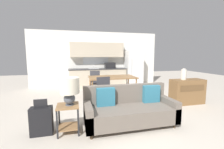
# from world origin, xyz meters

# --- Properties ---
(ground_plane) EXTENTS (20.00, 20.00, 0.00)m
(ground_plane) POSITION_xyz_m (0.00, 0.00, 0.00)
(ground_plane) COLOR beige
(wall_back) EXTENTS (6.40, 0.07, 2.70)m
(wall_back) POSITION_xyz_m (-0.00, 4.63, 1.35)
(wall_back) COLOR silver
(wall_back) RESTS_ON ground_plane
(kitchen_counter) EXTENTS (2.76, 0.65, 2.15)m
(kitchen_counter) POSITION_xyz_m (0.01, 4.33, 0.84)
(kitchen_counter) COLOR beige
(kitchen_counter) RESTS_ON ground_plane
(refrigerator) EXTENTS (0.81, 0.73, 1.78)m
(refrigerator) POSITION_xyz_m (1.83, 4.23, 0.89)
(refrigerator) COLOR white
(refrigerator) RESTS_ON ground_plane
(dining_table) EXTENTS (1.64, 0.92, 0.78)m
(dining_table) POSITION_xyz_m (0.20, 2.21, 0.72)
(dining_table) COLOR olive
(dining_table) RESTS_ON ground_plane
(couch) EXTENTS (1.96, 0.80, 0.86)m
(couch) POSITION_xyz_m (0.05, 0.09, 0.34)
(couch) COLOR #3D2D1E
(couch) RESTS_ON ground_plane
(side_table) EXTENTS (0.42, 0.42, 0.57)m
(side_table) POSITION_xyz_m (-1.25, 0.03, 0.38)
(side_table) COLOR olive
(side_table) RESTS_ON ground_plane
(table_lamp) EXTENTS (0.39, 0.39, 0.54)m
(table_lamp) POSITION_xyz_m (-1.21, 0.02, 0.91)
(table_lamp) COLOR #4C515B
(table_lamp) RESTS_ON side_table
(credenza) EXTENTS (1.06, 0.43, 0.78)m
(credenza) POSITION_xyz_m (2.37, 1.02, 0.39)
(credenza) COLOR brown
(credenza) RESTS_ON ground_plane
(vase) EXTENTS (0.17, 0.17, 0.35)m
(vase) POSITION_xyz_m (2.23, 1.05, 0.94)
(vase) COLOR beige
(vase) RESTS_ON credenza
(dining_chair_near_left) EXTENTS (0.47, 0.47, 0.92)m
(dining_chair_near_left) POSITION_xyz_m (-0.31, 1.40, 0.50)
(dining_chair_near_left) COLOR #38383D
(dining_chair_near_left) RESTS_ON ground_plane
(dining_chair_far_left) EXTENTS (0.47, 0.47, 0.92)m
(dining_chair_far_left) POSITION_xyz_m (-0.31, 3.01, 0.50)
(dining_chair_far_left) COLOR #38383D
(dining_chair_far_left) RESTS_ON ground_plane
(suitcase) EXTENTS (0.40, 0.22, 0.71)m
(suitcase) POSITION_xyz_m (-1.75, 0.08, 0.28)
(suitcase) COLOR black
(suitcase) RESTS_ON ground_plane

